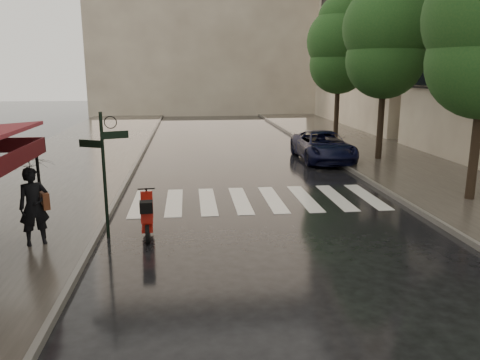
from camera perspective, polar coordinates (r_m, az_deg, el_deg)
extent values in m
plane|color=black|center=(9.28, -11.19, -12.86)|extent=(120.00, 120.00, 0.00)
cube|color=#38332D|center=(21.38, -20.71, 1.57)|extent=(6.00, 60.00, 0.12)
cube|color=#38332D|center=(22.74, 18.21, 2.41)|extent=(5.50, 60.00, 0.12)
cube|color=#595651|center=(20.82, -12.56, 1.86)|extent=(0.12, 60.00, 0.16)
cube|color=#595651|center=(21.73, 11.47, 2.37)|extent=(0.12, 60.00, 0.16)
cube|color=silver|center=(14.95, -12.05, -2.78)|extent=(0.50, 3.20, 0.01)
cube|color=silver|center=(14.88, -8.02, -2.69)|extent=(0.50, 3.20, 0.01)
cube|color=silver|center=(14.88, -3.97, -2.59)|extent=(0.50, 3.20, 0.01)
cube|color=silver|center=(14.96, 0.06, -2.47)|extent=(0.50, 3.20, 0.01)
cube|color=silver|center=(15.11, 4.02, -2.35)|extent=(0.50, 3.20, 0.01)
cube|color=silver|center=(15.33, 7.89, -2.22)|extent=(0.50, 3.20, 0.01)
cube|color=silver|center=(15.61, 11.63, -2.08)|extent=(0.50, 3.20, 0.01)
cube|color=silver|center=(15.97, 15.22, -1.94)|extent=(0.50, 3.20, 0.01)
cylinder|color=black|center=(11.92, -23.19, -1.20)|extent=(0.07, 0.07, 2.35)
cylinder|color=black|center=(11.76, -16.19, 0.44)|extent=(0.08, 0.08, 3.10)
cube|color=black|center=(11.54, -15.04, 5.33)|extent=(0.62, 0.26, 0.18)
cube|color=black|center=(11.67, -17.80, 4.24)|extent=(0.56, 0.29, 0.18)
cube|color=gray|center=(46.75, -3.91, 20.42)|extent=(22.00, 6.00, 20.00)
cylinder|color=black|center=(16.04, 26.92, 5.34)|extent=(0.28, 0.28, 4.26)
cylinder|color=black|center=(22.15, 16.85, 8.24)|extent=(0.28, 0.28, 4.48)
sphere|color=#163E16|center=(22.09, 17.23, 13.83)|extent=(3.40, 3.40, 3.40)
sphere|color=#163E16|center=(22.16, 17.48, 17.34)|extent=(3.80, 3.80, 3.80)
cylinder|color=black|center=(28.77, 11.75, 9.41)|extent=(0.28, 0.28, 4.37)
sphere|color=#163E16|center=(28.72, 11.95, 13.60)|extent=(3.40, 3.40, 3.40)
sphere|color=#163E16|center=(28.77, 12.07, 16.24)|extent=(3.80, 3.80, 3.80)
sphere|color=#163E16|center=(28.87, 12.20, 18.71)|extent=(2.60, 2.60, 2.60)
imported|color=black|center=(11.65, -23.83, -2.96)|extent=(0.78, 0.69, 1.81)
imported|color=black|center=(11.41, -24.35, 2.54)|extent=(1.45, 1.46, 0.98)
cube|color=#532816|center=(11.67, -22.67, -2.34)|extent=(0.28, 0.37, 0.39)
cylinder|color=black|center=(11.44, -11.21, -6.52)|extent=(0.13, 0.46, 0.46)
cylinder|color=black|center=(12.57, -11.19, -4.72)|extent=(0.13, 0.46, 0.46)
cube|color=maroon|center=(12.00, -11.22, -5.20)|extent=(0.36, 1.25, 0.10)
cube|color=maroon|center=(11.69, -11.28, -4.23)|extent=(0.32, 0.54, 0.27)
cube|color=maroon|center=(12.31, -11.28, -2.98)|extent=(0.31, 0.14, 0.71)
cylinder|color=black|center=(12.30, -11.36, -1.06)|extent=(0.44, 0.07, 0.03)
cube|color=black|center=(11.26, -11.36, -3.23)|extent=(0.33, 0.31, 0.27)
imported|color=black|center=(21.91, 10.07, 4.09)|extent=(2.27, 4.83, 1.33)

